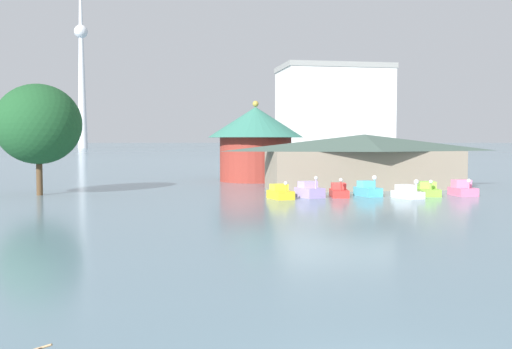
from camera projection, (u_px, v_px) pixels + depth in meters
name	position (u px, v px, depth m)	size (l,w,h in m)	color
pedal_boat_yellow	(280.00, 193.00, 47.69)	(1.89, 2.69, 1.47)	yellow
pedal_boat_lavender	(309.00, 191.00, 48.91)	(2.22, 2.66, 1.80)	#B299D8
pedal_boat_red	(339.00, 191.00, 49.47)	(1.83, 2.96, 1.62)	red
pedal_boat_cyan	(368.00, 190.00, 50.07)	(1.80, 2.71, 1.80)	#4CB7CC
pedal_boat_white	(407.00, 193.00, 48.28)	(1.98, 2.88, 1.59)	white
pedal_boat_lime	(427.00, 190.00, 50.43)	(2.26, 3.18, 1.42)	#8CCC3F
pedal_boat_pink	(463.00, 189.00, 50.52)	(1.67, 2.36, 1.48)	pink
boathouse	(364.00, 160.00, 57.24)	(19.85, 6.57, 5.24)	gray
green_roof_pavilion	(256.00, 139.00, 68.13)	(10.96, 10.96, 9.17)	#993328
shoreline_tree_tall_left	(38.00, 124.00, 50.46)	(7.19, 7.19, 9.44)	brown
background_building_block	(333.00, 115.00, 118.61)	(21.22, 13.83, 19.41)	silver
distant_broadcast_tower	(81.00, 43.00, 331.17)	(7.47, 7.47, 145.39)	silver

